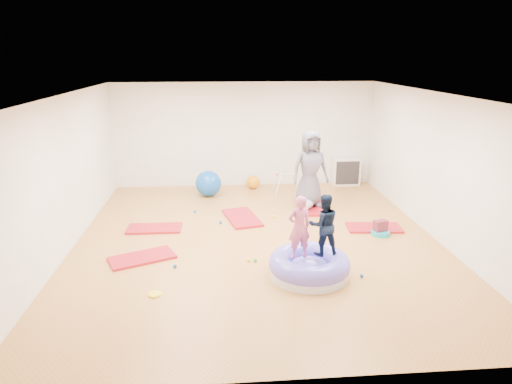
{
  "coord_description": "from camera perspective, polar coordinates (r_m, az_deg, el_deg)",
  "views": [
    {
      "loc": [
        -0.71,
        -8.22,
        3.48
      ],
      "look_at": [
        0.0,
        0.3,
        0.9
      ],
      "focal_mm": 32.0,
      "sensor_mm": 36.0,
      "label": 1
    }
  ],
  "objects": [
    {
      "name": "adult_caregiver",
      "position": [
        10.67,
        6.78,
        2.91
      ],
      "size": [
        0.96,
        0.72,
        1.78
      ],
      "primitive_type": "imported",
      "rotation": [
        0.0,
        0.0,
        0.19
      ],
      "color": "#555360",
      "rests_on": "gym_mat_rear_right"
    },
    {
      "name": "infant_play_gym",
      "position": [
        11.92,
        3.86,
        1.52
      ],
      "size": [
        0.68,
        0.64,
        0.52
      ],
      "rotation": [
        0.0,
        0.0,
        0.37
      ],
      "color": "silver",
      "rests_on": "ground"
    },
    {
      "name": "ball_pit_balls",
      "position": [
        8.84,
        -1.47,
        -6.18
      ],
      "size": [
        3.13,
        3.48,
        0.06
      ],
      "color": "yellow",
      "rests_on": "ground"
    },
    {
      "name": "gym_mat_mid_left",
      "position": [
        9.72,
        -12.59,
        -4.46
      ],
      "size": [
        1.11,
        0.56,
        0.05
      ],
      "primitive_type": "cube",
      "rotation": [
        0.0,
        0.0,
        -0.01
      ],
      "color": "red",
      "rests_on": "ground"
    },
    {
      "name": "gym_mat_rear_right",
      "position": [
        10.89,
        7.09,
        -1.83
      ],
      "size": [
        0.66,
        1.28,
        0.05
      ],
      "primitive_type": "cube",
      "rotation": [
        0.0,
        0.0,
        1.55
      ],
      "color": "red",
      "rests_on": "ground"
    },
    {
      "name": "room",
      "position": [
        8.51,
        0.17,
        2.64
      ],
      "size": [
        7.01,
        8.01,
        2.81
      ],
      "color": "#B36B39",
      "rests_on": "ground"
    },
    {
      "name": "balance_disc",
      "position": [
        9.54,
        15.28,
        -4.96
      ],
      "size": [
        0.37,
        0.37,
        0.08
      ],
      "primitive_type": "cylinder",
      "color": "#13A2AE",
      "rests_on": "ground"
    },
    {
      "name": "exercise_ball_orange",
      "position": [
        12.3,
        -0.39,
        1.26
      ],
      "size": [
        0.37,
        0.37,
        0.37
      ],
      "primitive_type": "sphere",
      "color": "orange",
      "rests_on": "ground"
    },
    {
      "name": "infant",
      "position": [
        10.56,
        6.16,
        -1.57
      ],
      "size": [
        0.39,
        0.4,
        0.23
      ],
      "color": "#90B0D6",
      "rests_on": "gym_mat_rear_right"
    },
    {
      "name": "gym_mat_right",
      "position": [
        9.84,
        14.54,
        -4.34
      ],
      "size": [
        1.15,
        0.65,
        0.05
      ],
      "primitive_type": "cube",
      "rotation": [
        0.0,
        0.0,
        -0.09
      ],
      "color": "red",
      "rests_on": "ground"
    },
    {
      "name": "backpack",
      "position": [
        9.52,
        15.28,
        -4.31
      ],
      "size": [
        0.3,
        0.23,
        0.3
      ],
      "primitive_type": "cube",
      "rotation": [
        0.0,
        0.0,
        0.28
      ],
      "color": "#A91B36",
      "rests_on": "ground"
    },
    {
      "name": "exercise_ball_blue",
      "position": [
        11.69,
        -5.97,
        1.07
      ],
      "size": [
        0.66,
        0.66,
        0.66
      ],
      "primitive_type": "sphere",
      "color": "#1250AF",
      "rests_on": "ground"
    },
    {
      "name": "child_navy",
      "position": [
        7.43,
        8.47,
        -3.71
      ],
      "size": [
        0.52,
        0.41,
        1.03
      ],
      "primitive_type": "imported",
      "rotation": [
        0.0,
        0.0,
        3.19
      ],
      "color": "black",
      "rests_on": "inflatable_cushion"
    },
    {
      "name": "inflatable_cushion",
      "position": [
        7.61,
        6.66,
        -9.18
      ],
      "size": [
        1.34,
        1.34,
        0.42
      ],
      "rotation": [
        0.0,
        0.0,
        0.3
      ],
      "color": "silver",
      "rests_on": "ground"
    },
    {
      "name": "yellow_toy",
      "position": [
        7.21,
        -12.54,
        -12.37
      ],
      "size": [
        0.2,
        0.2,
        0.03
      ],
      "primitive_type": "cylinder",
      "color": "yellow",
      "rests_on": "ground"
    },
    {
      "name": "cube_shelf",
      "position": [
        12.89,
        11.17,
        2.54
      ],
      "size": [
        0.75,
        0.37,
        0.75
      ],
      "color": "silver",
      "rests_on": "ground"
    },
    {
      "name": "gym_mat_center_back",
      "position": [
        10.09,
        -1.77,
        -3.23
      ],
      "size": [
        0.88,
        1.35,
        0.05
      ],
      "primitive_type": "cube",
      "rotation": [
        0.0,
        0.0,
        1.79
      ],
      "color": "red",
      "rests_on": "ground"
    },
    {
      "name": "child_pink",
      "position": [
        7.26,
        5.43,
        -4.03
      ],
      "size": [
        0.43,
        0.34,
        1.05
      ],
      "primitive_type": "imported",
      "rotation": [
        0.0,
        0.0,
        3.39
      ],
      "color": "#C75581",
      "rests_on": "inflatable_cushion"
    },
    {
      "name": "gym_mat_front_left",
      "position": [
        8.42,
        -14.06,
        -7.98
      ],
      "size": [
        1.25,
        0.97,
        0.05
      ],
      "primitive_type": "cube",
      "rotation": [
        0.0,
        0.0,
        0.42
      ],
      "color": "red",
      "rests_on": "ground"
    }
  ]
}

